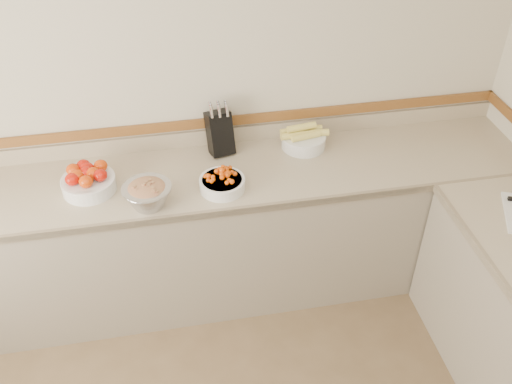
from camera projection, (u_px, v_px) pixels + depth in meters
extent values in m
plane|color=beige|center=(173.00, 87.00, 3.19)|extent=(4.00, 0.00, 4.00)
cube|color=tan|center=(184.00, 181.00, 3.20)|extent=(4.00, 0.65, 0.04)
cube|color=gray|center=(190.00, 239.00, 3.48)|extent=(4.00, 0.63, 0.86)
cube|color=#847359|center=(190.00, 217.00, 2.96)|extent=(4.00, 0.02, 0.04)
cube|color=tan|center=(179.00, 140.00, 3.40)|extent=(4.00, 0.02, 0.10)
cube|color=brown|center=(177.00, 126.00, 3.34)|extent=(4.00, 0.02, 0.06)
cube|color=black|center=(220.00, 133.00, 3.32)|extent=(0.17, 0.19, 0.27)
cylinder|color=silver|center=(212.00, 112.00, 3.19)|extent=(0.02, 0.04, 0.07)
cylinder|color=silver|center=(219.00, 111.00, 3.20)|extent=(0.02, 0.04, 0.07)
cylinder|color=silver|center=(227.00, 111.00, 3.20)|extent=(0.02, 0.04, 0.07)
cylinder|color=silver|center=(211.00, 110.00, 3.21)|extent=(0.02, 0.04, 0.07)
cylinder|color=silver|center=(219.00, 109.00, 3.22)|extent=(0.02, 0.04, 0.07)
cylinder|color=silver|center=(226.00, 108.00, 3.22)|extent=(0.02, 0.04, 0.07)
cylinder|color=silver|center=(210.00, 107.00, 3.23)|extent=(0.02, 0.04, 0.07)
cylinder|color=silver|center=(218.00, 107.00, 3.24)|extent=(0.02, 0.04, 0.07)
cylinder|color=silver|center=(226.00, 106.00, 3.25)|extent=(0.02, 0.04, 0.07)
cylinder|color=white|center=(89.00, 184.00, 3.08)|extent=(0.29, 0.29, 0.08)
torus|color=white|center=(88.00, 179.00, 3.06)|extent=(0.29, 0.29, 0.01)
cylinder|color=white|center=(88.00, 179.00, 3.06)|extent=(0.25, 0.25, 0.01)
ellipsoid|color=#BF1307|center=(72.00, 179.00, 3.00)|extent=(0.08, 0.08, 0.07)
ellipsoid|color=#D13907|center=(86.00, 182.00, 2.98)|extent=(0.08, 0.08, 0.07)
ellipsoid|color=#BF1307|center=(100.00, 175.00, 3.03)|extent=(0.08, 0.08, 0.07)
ellipsoid|color=#D13907|center=(73.00, 170.00, 3.06)|extent=(0.08, 0.08, 0.07)
ellipsoid|color=#BF1307|center=(87.00, 172.00, 3.05)|extent=(0.08, 0.08, 0.07)
ellipsoid|color=#D13907|center=(101.00, 166.00, 3.09)|extent=(0.08, 0.08, 0.07)
ellipsoid|color=#BF1307|center=(83.00, 166.00, 3.09)|extent=(0.08, 0.08, 0.07)
ellipsoid|color=#D13907|center=(93.00, 173.00, 3.04)|extent=(0.08, 0.08, 0.07)
ellipsoid|color=#BF1307|center=(87.00, 168.00, 3.08)|extent=(0.08, 0.08, 0.07)
ellipsoid|color=#D13907|center=(77.00, 176.00, 3.02)|extent=(0.08, 0.08, 0.07)
cylinder|color=white|center=(222.00, 184.00, 3.09)|extent=(0.25, 0.25, 0.06)
torus|color=white|center=(222.00, 180.00, 3.08)|extent=(0.25, 0.25, 0.01)
cylinder|color=white|center=(222.00, 180.00, 3.08)|extent=(0.22, 0.22, 0.01)
sphere|color=#D84907|center=(222.00, 174.00, 3.03)|extent=(0.03, 0.03, 0.03)
sphere|color=#D84907|center=(216.00, 180.00, 3.02)|extent=(0.03, 0.03, 0.03)
sphere|color=#D84907|center=(219.00, 176.00, 3.03)|extent=(0.03, 0.03, 0.03)
sphere|color=#D84907|center=(225.00, 182.00, 3.01)|extent=(0.03, 0.03, 0.03)
sphere|color=#D84907|center=(229.00, 180.00, 3.02)|extent=(0.03, 0.03, 0.03)
sphere|color=#D84907|center=(216.00, 168.00, 3.13)|extent=(0.03, 0.03, 0.03)
sphere|color=#D84907|center=(221.00, 170.00, 3.06)|extent=(0.03, 0.03, 0.03)
sphere|color=#D84907|center=(222.00, 172.00, 3.05)|extent=(0.03, 0.03, 0.03)
sphere|color=#D84907|center=(230.00, 168.00, 3.13)|extent=(0.03, 0.03, 0.03)
sphere|color=#D84907|center=(220.00, 172.00, 3.06)|extent=(0.03, 0.03, 0.03)
sphere|color=#D84907|center=(223.00, 177.00, 3.03)|extent=(0.03, 0.03, 0.03)
sphere|color=#D84907|center=(214.00, 170.00, 3.09)|extent=(0.03, 0.03, 0.03)
sphere|color=#D84907|center=(226.00, 169.00, 3.09)|extent=(0.03, 0.03, 0.03)
sphere|color=#D84907|center=(210.00, 179.00, 3.03)|extent=(0.03, 0.03, 0.03)
sphere|color=#D84907|center=(211.00, 174.00, 3.06)|extent=(0.03, 0.03, 0.03)
sphere|color=#D84907|center=(227.00, 173.00, 3.05)|extent=(0.03, 0.03, 0.03)
sphere|color=#D84907|center=(232.00, 182.00, 3.02)|extent=(0.03, 0.03, 0.03)
sphere|color=#D84907|center=(231.00, 176.00, 3.04)|extent=(0.03, 0.03, 0.03)
sphere|color=#D84907|center=(224.00, 175.00, 3.03)|extent=(0.03, 0.03, 0.03)
sphere|color=#D84907|center=(224.00, 173.00, 3.03)|extent=(0.03, 0.03, 0.03)
sphere|color=#D84907|center=(217.00, 171.00, 3.05)|extent=(0.03, 0.03, 0.03)
sphere|color=#D84907|center=(238.00, 179.00, 3.05)|extent=(0.03, 0.03, 0.03)
sphere|color=#D84907|center=(221.00, 170.00, 3.04)|extent=(0.03, 0.03, 0.03)
sphere|color=#D84907|center=(217.00, 171.00, 3.06)|extent=(0.03, 0.03, 0.03)
sphere|color=#D84907|center=(227.00, 172.00, 3.05)|extent=(0.03, 0.03, 0.03)
sphere|color=#D84907|center=(223.00, 170.00, 3.05)|extent=(0.03, 0.03, 0.03)
sphere|color=#D84907|center=(213.00, 171.00, 3.08)|extent=(0.03, 0.03, 0.03)
sphere|color=#D84907|center=(226.00, 174.00, 3.04)|extent=(0.03, 0.03, 0.03)
sphere|color=#D84907|center=(226.00, 173.00, 3.05)|extent=(0.03, 0.03, 0.03)
sphere|color=#D84907|center=(225.00, 171.00, 3.06)|extent=(0.03, 0.03, 0.03)
sphere|color=#D84907|center=(223.00, 173.00, 3.05)|extent=(0.03, 0.03, 0.03)
sphere|color=#D84907|center=(229.00, 171.00, 3.07)|extent=(0.03, 0.03, 0.03)
sphere|color=#D84907|center=(219.00, 172.00, 3.06)|extent=(0.03, 0.03, 0.03)
sphere|color=#D84907|center=(212.00, 176.00, 3.04)|extent=(0.03, 0.03, 0.03)
sphere|color=#D84907|center=(219.00, 176.00, 3.03)|extent=(0.03, 0.03, 0.03)
sphere|color=#D84907|center=(213.00, 172.00, 3.07)|extent=(0.03, 0.03, 0.03)
cylinder|color=white|center=(304.00, 141.00, 3.41)|extent=(0.26, 0.26, 0.08)
torus|color=white|center=(304.00, 136.00, 3.39)|extent=(0.27, 0.27, 0.01)
cylinder|color=#E5D25F|center=(295.00, 135.00, 3.36)|extent=(0.18, 0.05, 0.04)
cylinder|color=#E5D25F|center=(306.00, 136.00, 3.35)|extent=(0.18, 0.07, 0.04)
cylinder|color=#E5D25F|center=(314.00, 133.00, 3.38)|extent=(0.18, 0.06, 0.04)
cylinder|color=#E5D25F|center=(295.00, 130.00, 3.40)|extent=(0.18, 0.06, 0.04)
cylinder|color=#E5D25F|center=(307.00, 128.00, 3.42)|extent=(0.18, 0.07, 0.04)
cylinder|color=#E5D25F|center=(301.00, 127.00, 3.35)|extent=(0.18, 0.07, 0.04)
cylinder|color=#B2B2BA|center=(148.00, 196.00, 2.97)|extent=(0.26, 0.26, 0.12)
torus|color=#B2B2BA|center=(147.00, 188.00, 2.93)|extent=(0.26, 0.26, 0.01)
ellipsoid|color=#B21430|center=(147.00, 189.00, 2.94)|extent=(0.21, 0.21, 0.07)
cube|color=#B21430|center=(153.00, 191.00, 2.88)|extent=(0.02, 0.02, 0.02)
cube|color=#8AB759|center=(153.00, 188.00, 2.90)|extent=(0.02, 0.02, 0.02)
cube|color=#B21430|center=(150.00, 181.00, 2.95)|extent=(0.02, 0.02, 0.02)
cube|color=#8AB759|center=(148.00, 185.00, 2.92)|extent=(0.02, 0.02, 0.02)
cube|color=#B21430|center=(137.00, 190.00, 2.90)|extent=(0.02, 0.02, 0.02)
cube|color=#8AB759|center=(149.00, 184.00, 2.92)|extent=(0.02, 0.02, 0.02)
cube|color=#B21430|center=(134.00, 188.00, 2.91)|extent=(0.02, 0.02, 0.02)
cube|color=#8AB759|center=(144.00, 185.00, 2.91)|extent=(0.02, 0.02, 0.02)
cube|color=#B21430|center=(150.00, 185.00, 2.93)|extent=(0.02, 0.02, 0.02)
cube|color=#8AB759|center=(143.00, 189.00, 2.91)|extent=(0.02, 0.02, 0.02)
cube|color=#B21430|center=(146.00, 182.00, 2.93)|extent=(0.02, 0.02, 0.02)
cube|color=#8AB759|center=(152.00, 183.00, 2.93)|extent=(0.02, 0.02, 0.02)
cube|color=#B21430|center=(157.00, 192.00, 2.89)|extent=(0.02, 0.02, 0.02)
cube|color=#8AB759|center=(148.00, 186.00, 2.91)|extent=(0.02, 0.02, 0.02)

